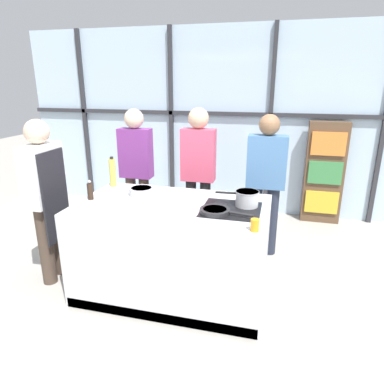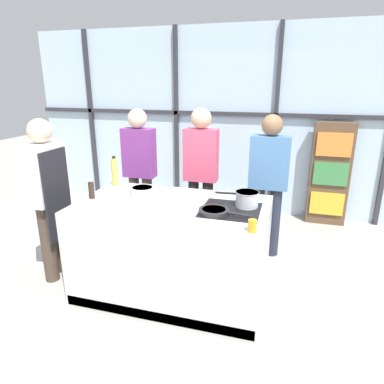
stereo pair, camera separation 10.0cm
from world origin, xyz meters
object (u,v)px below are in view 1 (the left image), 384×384
at_px(spectator_far_left, 136,167).
at_px(pepper_grinder, 90,191).
at_px(saucepan, 247,198).
at_px(chef, 46,193).
at_px(mixing_bowl, 142,191).
at_px(white_plate, 120,213).
at_px(spectator_center_left, 198,169).
at_px(frying_pan, 216,211).
at_px(oil_bottle, 113,172).
at_px(spectator_center_right, 266,178).
at_px(juice_glass_near, 255,225).

height_order(spectator_far_left, pepper_grinder, spectator_far_left).
bearing_deg(saucepan, chef, -173.73).
height_order(chef, pepper_grinder, chef).
relative_size(chef, mixing_bowl, 6.76).
height_order(saucepan, white_plate, saucepan).
xyz_separation_m(saucepan, pepper_grinder, (-1.48, -0.19, 0.01)).
relative_size(chef, spectator_far_left, 0.99).
xyz_separation_m(spectator_far_left, spectator_center_left, (0.80, 0.00, 0.02)).
bearing_deg(frying_pan, white_plate, -164.82).
bearing_deg(pepper_grinder, spectator_center_left, 54.11).
relative_size(chef, frying_pan, 3.57).
bearing_deg(mixing_bowl, frying_pan, -20.74).
bearing_deg(frying_pan, pepper_grinder, 177.33).
bearing_deg(spectator_far_left, oil_bottle, 90.94).
relative_size(spectator_far_left, pepper_grinder, 8.77).
height_order(spectator_center_right, pepper_grinder, spectator_center_right).
distance_m(white_plate, juice_glass_near, 1.16).
height_order(white_plate, pepper_grinder, pepper_grinder).
bearing_deg(spectator_center_left, saucepan, 126.39).
relative_size(chef, juice_glass_near, 17.29).
height_order(spectator_far_left, saucepan, spectator_far_left).
bearing_deg(frying_pan, chef, 178.83).
bearing_deg(frying_pan, spectator_center_right, 72.50).
xyz_separation_m(oil_bottle, juice_glass_near, (1.59, -0.80, -0.11)).
bearing_deg(spectator_center_right, frying_pan, 72.50).
height_order(spectator_center_left, frying_pan, spectator_center_left).
relative_size(chef, saucepan, 4.22).
distance_m(chef, saucepan, 1.98).
bearing_deg(white_plate, oil_bottle, 120.74).
distance_m(frying_pan, mixing_bowl, 0.87).
bearing_deg(mixing_bowl, juice_glass_near, -27.04).
relative_size(saucepan, oil_bottle, 1.22).
bearing_deg(oil_bottle, spectator_center_left, 39.51).
height_order(spectator_far_left, juice_glass_near, spectator_far_left).
height_order(spectator_center_left, pepper_grinder, spectator_center_left).
bearing_deg(mixing_bowl, saucepan, -3.13).
bearing_deg(spectator_center_right, juice_glass_near, 89.58).
bearing_deg(juice_glass_near, mixing_bowl, 152.96).
height_order(spectator_center_left, oil_bottle, spectator_center_left).
height_order(frying_pan, saucepan, saucepan).
distance_m(saucepan, mixing_bowl, 1.06).
height_order(saucepan, pepper_grinder, pepper_grinder).
bearing_deg(juice_glass_near, oil_bottle, 153.14).
height_order(spectator_center_left, white_plate, spectator_center_left).
bearing_deg(saucepan, oil_bottle, 169.85).
relative_size(frying_pan, oil_bottle, 1.44).
bearing_deg(white_plate, spectator_center_left, 75.44).
height_order(spectator_far_left, spectator_center_right, spectator_far_left).
relative_size(spectator_center_right, saucepan, 4.20).
xyz_separation_m(saucepan, white_plate, (-1.04, -0.47, -0.07)).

